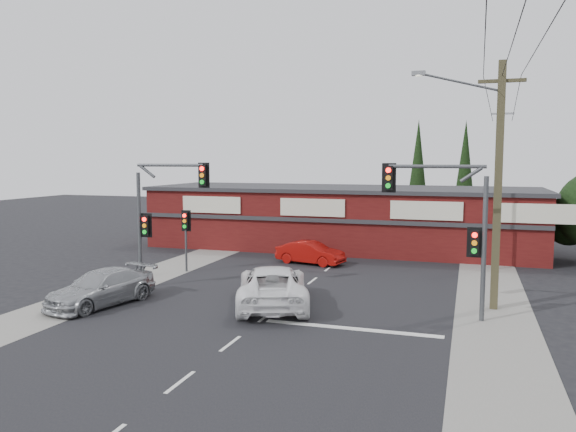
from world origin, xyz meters
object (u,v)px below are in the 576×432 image
(silver_suv, at_px, (101,288))
(shop_building, at_px, (342,217))
(red_sedan, at_px, (310,253))
(white_suv, at_px, (273,286))
(utility_pole, at_px, (495,177))

(silver_suv, relative_size, shop_building, 0.18)
(silver_suv, height_order, red_sedan, silver_suv)
(white_suv, distance_m, shop_building, 16.33)
(shop_building, xyz_separation_m, utility_pole, (9.36, -14.00, 3.26))
(shop_building, bearing_deg, utility_pole, -56.24)
(silver_suv, xyz_separation_m, red_sedan, (5.85, 11.73, -0.06))
(red_sedan, distance_m, utility_pole, 13.06)
(red_sedan, xyz_separation_m, utility_pole, (9.73, -7.31, 4.73))
(red_sedan, bearing_deg, white_suv, -161.56)
(white_suv, distance_m, silver_suv, 7.23)
(silver_suv, height_order, shop_building, shop_building)
(white_suv, relative_size, red_sedan, 1.50)
(silver_suv, distance_m, red_sedan, 13.11)
(red_sedan, distance_m, shop_building, 6.85)
(red_sedan, height_order, utility_pole, utility_pole)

